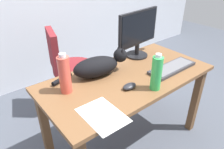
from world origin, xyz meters
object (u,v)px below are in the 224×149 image
water_bottle (65,74)px  keyboard (172,68)px  computer_mouse (129,86)px  office_chair (70,76)px  spray_bottle (156,73)px  monitor (138,32)px  cat (99,65)px

water_bottle → keyboard: bearing=-17.2°
keyboard → computer_mouse: bearing=178.6°
office_chair → spray_bottle: size_ratio=3.43×
monitor → cat: size_ratio=0.80×
water_bottle → spray_bottle: bearing=-35.7°
water_bottle → monitor: bearing=8.3°
keyboard → water_bottle: bearing=162.8°
monitor → computer_mouse: (-0.43, -0.36, -0.21)m
keyboard → cat: (-0.52, 0.30, 0.07)m
monitor → keyboard: monitor is taller
office_chair → monitor: 0.89m
cat → computer_mouse: cat is taller
computer_mouse → water_bottle: size_ratio=0.39×
cat → water_bottle: bearing=-171.0°
monitor → keyboard: bearing=-84.1°
cat → computer_mouse: 0.30m
keyboard → water_bottle: water_bottle is taller
office_chair → keyboard: (0.46, -0.93, 0.33)m
keyboard → cat: bearing=149.5°
monitor → keyboard: (0.04, -0.37, -0.21)m
keyboard → monitor: bearing=95.9°
monitor → computer_mouse: monitor is taller
monitor → cat: monitor is taller
keyboard → spray_bottle: size_ratio=1.66×
water_bottle → spray_bottle: size_ratio=1.07×
keyboard → computer_mouse: size_ratio=4.00×
computer_mouse → monitor: bearing=40.0°
office_chair → keyboard: 1.09m
computer_mouse → spray_bottle: size_ratio=0.41×
keyboard → spray_bottle: spray_bottle is taller
cat → water_bottle: water_bottle is taller
cat → computer_mouse: bearing=-80.1°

